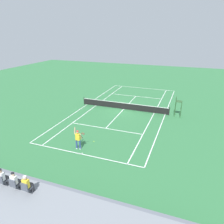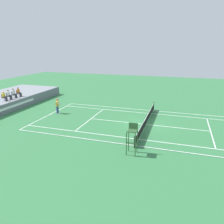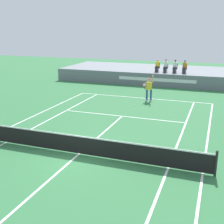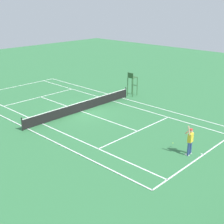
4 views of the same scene
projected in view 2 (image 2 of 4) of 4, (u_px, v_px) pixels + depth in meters
ground_plane at (146, 125)px, 23.54m from camera, size 80.00×80.00×0.00m
court at (146, 125)px, 23.54m from camera, size 11.08×23.88×0.03m
net at (146, 120)px, 23.39m from camera, size 11.98×0.10×1.07m
barrier_wall at (14, 106)px, 28.40m from camera, size 21.91×0.25×1.29m
spectator_seated_0 at (4, 96)px, 28.19m from camera, size 0.44×0.60×1.27m
spectator_seated_1 at (9, 95)px, 28.96m from camera, size 0.44×0.60×1.27m
spectator_seated_2 at (14, 94)px, 29.81m from camera, size 0.44×0.60×1.27m
spectator_seated_3 at (19, 92)px, 30.66m from camera, size 0.44×0.60×1.27m
tennis_player at (57, 106)px, 27.13m from camera, size 0.75×0.68×2.08m
tennis_ball at (67, 116)px, 26.27m from camera, size 0.07×0.07×0.07m
umpire_chair at (132, 135)px, 16.80m from camera, size 0.77×0.77×2.44m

